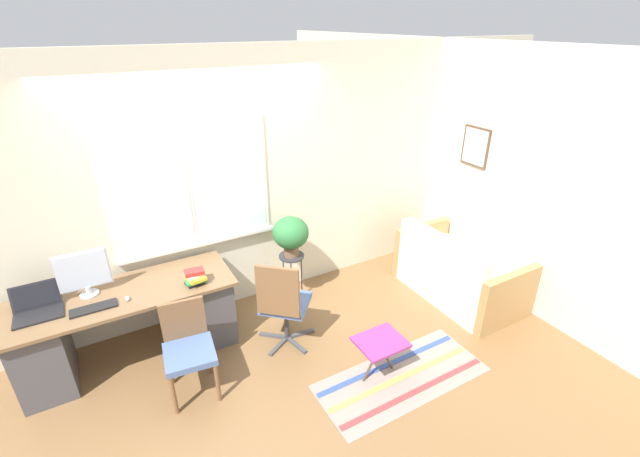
{
  "coord_description": "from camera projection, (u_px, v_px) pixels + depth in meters",
  "views": [
    {
      "loc": [
        -0.96,
        -3.23,
        2.89
      ],
      "look_at": [
        0.96,
        0.17,
        0.97
      ],
      "focal_mm": 24.0,
      "sensor_mm": 36.0,
      "label": 1
    }
  ],
  "objects": [
    {
      "name": "laptop",
      "position": [
        37.0,
        308.0,
        3.48
      ],
      "size": [
        0.36,
        0.32,
        0.21
      ],
      "color": "black",
      "rests_on": "desk"
    },
    {
      "name": "floor_rug_striped",
      "position": [
        402.0,
        378.0,
        3.82
      ],
      "size": [
        1.56,
        0.65,
        0.01
      ],
      "color": "gray",
      "rests_on": "ground_plane"
    },
    {
      "name": "folding_stool",
      "position": [
        380.0,
        344.0,
        3.71
      ],
      "size": [
        0.42,
        0.35,
        0.39
      ],
      "color": "#93337A",
      "rests_on": "ground_plane"
    },
    {
      "name": "desk_chair_wooden",
      "position": [
        188.0,
        347.0,
        3.54
      ],
      "size": [
        0.44,
        0.45,
        0.81
      ],
      "rotation": [
        0.0,
        0.0,
        -0.12
      ],
      "color": "brown",
      "rests_on": "ground_plane"
    },
    {
      "name": "desk",
      "position": [
        130.0,
        323.0,
        3.91
      ],
      "size": [
        1.89,
        0.69,
        0.72
      ],
      "color": "brown",
      "rests_on": "ground_plane"
    },
    {
      "name": "couch_loveseat",
      "position": [
        457.0,
        274.0,
        4.86
      ],
      "size": [
        0.78,
        1.4,
        0.8
      ],
      "rotation": [
        0.0,
        0.0,
        1.57
      ],
      "color": "white",
      "rests_on": "ground_plane"
    },
    {
      "name": "mouse",
      "position": [
        127.0,
        299.0,
        3.65
      ],
      "size": [
        0.04,
        0.06,
        0.03
      ],
      "color": "silver",
      "rests_on": "desk"
    },
    {
      "name": "wall_back_with_window",
      "position": [
        206.0,
        192.0,
        4.23
      ],
      "size": [
        9.0,
        0.12,
        2.7
      ],
      "color": "beige",
      "rests_on": "ground_plane"
    },
    {
      "name": "wall_right_with_picture",
      "position": [
        477.0,
        167.0,
        4.93
      ],
      "size": [
        0.08,
        9.0,
        2.7
      ],
      "color": "beige",
      "rests_on": "ground_plane"
    },
    {
      "name": "keyboard",
      "position": [
        94.0,
        308.0,
        3.54
      ],
      "size": [
        0.36,
        0.12,
        0.02
      ],
      "color": "black",
      "rests_on": "desk"
    },
    {
      "name": "office_chair_swivel",
      "position": [
        283.0,
        303.0,
        4.0
      ],
      "size": [
        0.6,
        0.6,
        0.97
      ],
      "rotation": [
        0.0,
        0.0,
        2.41
      ],
      "color": "#47474C",
      "rests_on": "ground_plane"
    },
    {
      "name": "ground_plane",
      "position": [
        244.0,
        344.0,
        4.23
      ],
      "size": [
        14.0,
        14.0,
        0.0
      ],
      "primitive_type": "plane",
      "color": "brown"
    },
    {
      "name": "book_stack",
      "position": [
        195.0,
        277.0,
        3.86
      ],
      "size": [
        0.19,
        0.19,
        0.14
      ],
      "color": "black",
      "rests_on": "desk"
    },
    {
      "name": "plant_stand",
      "position": [
        292.0,
        260.0,
        4.68
      ],
      "size": [
        0.28,
        0.28,
        0.57
      ],
      "color": "#333338",
      "rests_on": "ground_plane"
    },
    {
      "name": "potted_plant",
      "position": [
        291.0,
        234.0,
        4.54
      ],
      "size": [
        0.38,
        0.38,
        0.45
      ],
      "color": "brown",
      "rests_on": "plant_stand"
    },
    {
      "name": "monitor",
      "position": [
        84.0,
        273.0,
        3.64
      ],
      "size": [
        0.42,
        0.16,
        0.42
      ],
      "color": "silver",
      "rests_on": "desk"
    }
  ]
}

